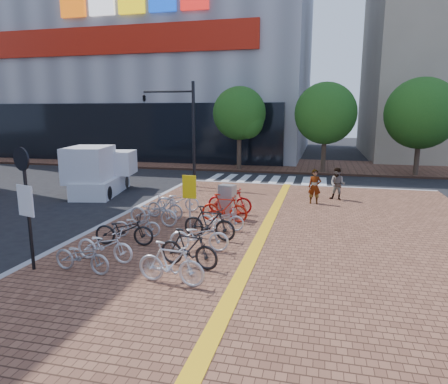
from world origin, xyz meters
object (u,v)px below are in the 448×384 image
(bike_6, at_px, (178,200))
(bike_9, at_px, (199,236))
(bike_12, at_px, (224,208))
(yellow_sign, at_px, (189,192))
(bike_2, at_px, (124,230))
(bike_5, at_px, (165,206))
(utility_box, at_px, (227,201))
(bike_13, at_px, (230,200))
(bike_0, at_px, (82,256))
(bike_11, at_px, (221,219))
(bike_8, at_px, (189,248))
(bike_4, at_px, (153,212))
(pedestrian_b, at_px, (338,184))
(bike_10, at_px, (209,223))
(pedestrian_a, at_px, (315,187))
(bike_7, at_px, (171,263))
(bike_3, at_px, (137,225))
(traffic_light_pole, at_px, (171,115))
(notice_sign, at_px, (25,194))
(box_truck, at_px, (100,171))
(bike_1, at_px, (105,245))

(bike_6, height_order, bike_9, bike_9)
(bike_12, height_order, yellow_sign, yellow_sign)
(bike_2, bearing_deg, bike_5, -8.61)
(bike_2, relative_size, utility_box, 1.41)
(bike_12, relative_size, bike_13, 0.97)
(bike_0, bearing_deg, bike_11, -23.83)
(bike_5, height_order, bike_8, bike_8)
(bike_11, height_order, bike_13, bike_13)
(bike_0, height_order, utility_box, utility_box)
(bike_4, xyz_separation_m, pedestrian_b, (6.76, 6.16, 0.26))
(bike_6, relative_size, pedestrian_b, 1.16)
(bike_10, relative_size, yellow_sign, 0.96)
(bike_0, bearing_deg, pedestrian_b, -26.15)
(bike_11, bearing_deg, bike_2, 125.46)
(pedestrian_a, xyz_separation_m, pedestrian_b, (1.04, 1.06, -0.02))
(bike_5, height_order, utility_box, utility_box)
(bike_2, xyz_separation_m, bike_7, (2.50, -2.42, 0.04))
(bike_2, bearing_deg, bike_12, -43.67)
(bike_13, bearing_deg, yellow_sign, 159.17)
(bike_0, relative_size, bike_6, 0.95)
(bike_2, height_order, bike_8, bike_8)
(bike_11, distance_m, pedestrian_b, 7.49)
(bike_2, relative_size, bike_9, 1.04)
(bike_13, bearing_deg, bike_4, 136.35)
(bike_5, distance_m, bike_6, 1.28)
(bike_13, bearing_deg, pedestrian_b, -47.60)
(bike_3, bearing_deg, bike_2, 169.07)
(utility_box, xyz_separation_m, traffic_light_pole, (-4.70, 6.21, 3.31))
(bike_2, height_order, traffic_light_pole, traffic_light_pole)
(notice_sign, bearing_deg, utility_box, 59.25)
(pedestrian_b, bearing_deg, bike_8, -92.97)
(bike_3, relative_size, notice_sign, 0.49)
(utility_box, height_order, yellow_sign, yellow_sign)
(pedestrian_b, bearing_deg, bike_4, -117.35)
(bike_5, bearing_deg, pedestrian_a, -42.76)
(pedestrian_a, height_order, box_truck, box_truck)
(bike_3, height_order, bike_10, bike_10)
(bike_13, distance_m, pedestrian_a, 4.34)
(bike_4, bearing_deg, traffic_light_pole, 21.25)
(bike_1, relative_size, bike_10, 0.96)
(bike_5, bearing_deg, pedestrian_b, -41.11)
(bike_8, relative_size, bike_13, 0.95)
(bike_2, bearing_deg, bike_7, -142.02)
(bike_9, bearing_deg, notice_sign, 113.76)
(bike_10, distance_m, pedestrian_b, 8.44)
(notice_sign, bearing_deg, bike_11, 49.62)
(bike_5, height_order, yellow_sign, yellow_sign)
(bike_5, bearing_deg, bike_7, -145.34)
(pedestrian_a, bearing_deg, box_truck, 175.60)
(bike_3, xyz_separation_m, bike_6, (0.12, 3.71, 0.05))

